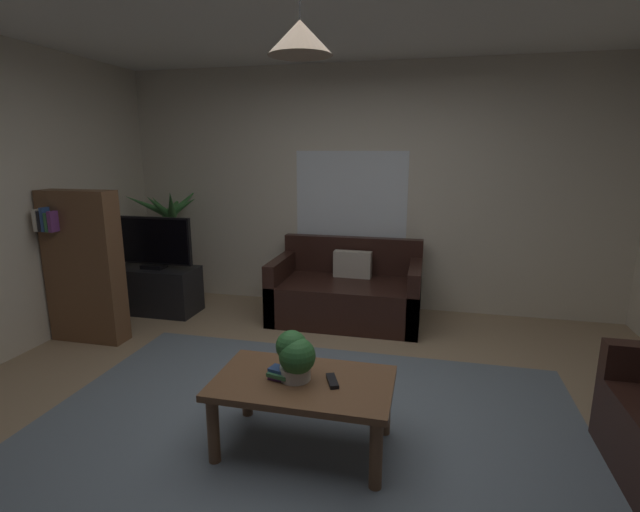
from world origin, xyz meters
name	(u,v)px	position (x,y,z in m)	size (l,w,h in m)	color
floor	(310,422)	(0.00, 0.00, -0.01)	(5.43, 4.85, 0.02)	#9E8466
rug	(301,438)	(0.00, -0.20, 0.00)	(3.53, 2.67, 0.01)	slate
wall_back	(365,190)	(0.00, 2.46, 1.32)	(5.55, 0.06, 2.64)	beige
window_pane	(351,196)	(-0.15, 2.43, 1.25)	(1.24, 0.01, 0.98)	white
couch_under_window	(347,294)	(-0.10, 1.93, 0.27)	(1.51, 0.87, 0.82)	black
coffee_table	(303,391)	(0.03, -0.27, 0.37)	(1.04, 0.62, 0.44)	brown
book_on_table_0	(279,376)	(-0.11, -0.28, 0.45)	(0.11, 0.08, 0.02)	#72387F
book_on_table_1	(280,374)	(-0.10, -0.30, 0.47)	(0.13, 0.10, 0.02)	#387247
book_on_table_2	(281,370)	(-0.10, -0.28, 0.50)	(0.13, 0.08, 0.02)	#2D4C8C
remote_on_table_0	(332,381)	(0.21, -0.27, 0.45)	(0.05, 0.16, 0.02)	black
potted_plant_on_table	(295,355)	(-0.01, -0.28, 0.59)	(0.24, 0.23, 0.29)	beige
tv_stand	(157,290)	(-2.17, 1.68, 0.25)	(0.90, 0.44, 0.50)	black
tv	(152,242)	(-2.17, 1.66, 0.79)	(0.90, 0.16, 0.56)	black
potted_palm_corner	(171,245)	(-2.24, 2.16, 0.65)	(0.86, 0.91, 1.37)	brown
bookshelf_corner	(83,266)	(-2.35, 0.85, 0.71)	(0.70, 0.31, 1.40)	brown
pendant_lamp	(300,37)	(0.03, -0.27, 2.28)	(0.33, 0.33, 0.44)	black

